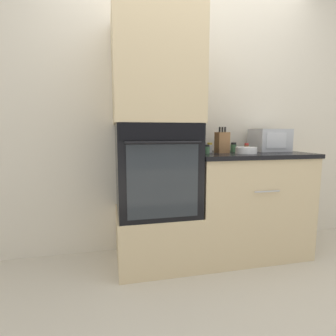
{
  "coord_description": "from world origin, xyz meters",
  "views": [
    {
      "loc": [
        -0.71,
        -1.81,
        1.11
      ],
      "look_at": [
        -0.25,
        0.21,
        0.82
      ],
      "focal_mm": 28.0,
      "sensor_mm": 36.0,
      "label": 1
    }
  ],
  "objects_px": {
    "wall_oven": "(156,169)",
    "condiment_jar_mid": "(207,149)",
    "condiment_jar_far": "(246,148)",
    "condiment_jar_back": "(210,148)",
    "condiment_jar_near": "(233,147)",
    "bowl": "(246,150)",
    "knife_block": "(222,142)",
    "microwave": "(269,140)"
  },
  "relations": [
    {
      "from": "wall_oven",
      "to": "condiment_jar_mid",
      "type": "height_order",
      "value": "wall_oven"
    },
    {
      "from": "condiment_jar_far",
      "to": "condiment_jar_back",
      "type": "xyz_separation_m",
      "value": [
        -0.34,
        0.04,
        0.0
      ]
    },
    {
      "from": "condiment_jar_near",
      "to": "condiment_jar_far",
      "type": "xyz_separation_m",
      "value": [
        0.08,
        -0.09,
        -0.0
      ]
    },
    {
      "from": "condiment_jar_mid",
      "to": "condiment_jar_back",
      "type": "distance_m",
      "value": 0.13
    },
    {
      "from": "bowl",
      "to": "condiment_jar_back",
      "type": "bearing_deg",
      "value": 147.15
    },
    {
      "from": "knife_block",
      "to": "condiment_jar_far",
      "type": "xyz_separation_m",
      "value": [
        0.24,
        0.0,
        -0.05
      ]
    },
    {
      "from": "wall_oven",
      "to": "knife_block",
      "type": "bearing_deg",
      "value": 4.02
    },
    {
      "from": "microwave",
      "to": "condiment_jar_far",
      "type": "bearing_deg",
      "value": -163.19
    },
    {
      "from": "bowl",
      "to": "condiment_jar_mid",
      "type": "bearing_deg",
      "value": 169.82
    },
    {
      "from": "condiment_jar_mid",
      "to": "bowl",
      "type": "bearing_deg",
      "value": -10.18
    },
    {
      "from": "wall_oven",
      "to": "condiment_jar_back",
      "type": "distance_m",
      "value": 0.53
    },
    {
      "from": "knife_block",
      "to": "bowl",
      "type": "xyz_separation_m",
      "value": [
        0.16,
        -0.13,
        -0.06
      ]
    },
    {
      "from": "condiment_jar_mid",
      "to": "condiment_jar_near",
      "type": "bearing_deg",
      "value": 26.54
    },
    {
      "from": "knife_block",
      "to": "bowl",
      "type": "bearing_deg",
      "value": -38.13
    },
    {
      "from": "knife_block",
      "to": "condiment_jar_near",
      "type": "height_order",
      "value": "knife_block"
    },
    {
      "from": "microwave",
      "to": "knife_block",
      "type": "distance_m",
      "value": 0.54
    },
    {
      "from": "microwave",
      "to": "condiment_jar_far",
      "type": "height_order",
      "value": "microwave"
    },
    {
      "from": "condiment_jar_mid",
      "to": "condiment_jar_back",
      "type": "relative_size",
      "value": 0.86
    },
    {
      "from": "knife_block",
      "to": "condiment_jar_mid",
      "type": "relative_size",
      "value": 2.96
    },
    {
      "from": "condiment_jar_near",
      "to": "condiment_jar_mid",
      "type": "height_order",
      "value": "condiment_jar_near"
    },
    {
      "from": "wall_oven",
      "to": "bowl",
      "type": "bearing_deg",
      "value": -6.46
    },
    {
      "from": "condiment_jar_near",
      "to": "condiment_jar_back",
      "type": "xyz_separation_m",
      "value": [
        -0.26,
        -0.05,
        0.0
      ]
    },
    {
      "from": "microwave",
      "to": "condiment_jar_mid",
      "type": "bearing_deg",
      "value": -167.27
    },
    {
      "from": "wall_oven",
      "to": "knife_block",
      "type": "height_order",
      "value": "wall_oven"
    },
    {
      "from": "bowl",
      "to": "condiment_jar_near",
      "type": "height_order",
      "value": "condiment_jar_near"
    },
    {
      "from": "wall_oven",
      "to": "condiment_jar_near",
      "type": "bearing_deg",
      "value": 10.29
    },
    {
      "from": "microwave",
      "to": "bowl",
      "type": "height_order",
      "value": "microwave"
    },
    {
      "from": "condiment_jar_far",
      "to": "microwave",
      "type": "bearing_deg",
      "value": 16.81
    },
    {
      "from": "microwave",
      "to": "condiment_jar_mid",
      "type": "height_order",
      "value": "microwave"
    },
    {
      "from": "condiment_jar_mid",
      "to": "knife_block",
      "type": "bearing_deg",
      "value": 21.98
    },
    {
      "from": "knife_block",
      "to": "condiment_jar_far",
      "type": "distance_m",
      "value": 0.25
    },
    {
      "from": "bowl",
      "to": "condiment_jar_far",
      "type": "xyz_separation_m",
      "value": [
        0.08,
        0.13,
        0.01
      ]
    },
    {
      "from": "condiment_jar_near",
      "to": "condiment_jar_far",
      "type": "distance_m",
      "value": 0.12
    },
    {
      "from": "condiment_jar_mid",
      "to": "condiment_jar_far",
      "type": "distance_m",
      "value": 0.42
    },
    {
      "from": "condiment_jar_far",
      "to": "condiment_jar_mid",
      "type": "bearing_deg",
      "value": -170.23
    },
    {
      "from": "knife_block",
      "to": "condiment_jar_mid",
      "type": "bearing_deg",
      "value": -158.02
    },
    {
      "from": "wall_oven",
      "to": "condiment_jar_far",
      "type": "xyz_separation_m",
      "value": [
        0.84,
        0.04,
        0.16
      ]
    },
    {
      "from": "knife_block",
      "to": "microwave",
      "type": "bearing_deg",
      "value": 9.58
    },
    {
      "from": "knife_block",
      "to": "condiment_jar_near",
      "type": "relative_size",
      "value": 2.64
    },
    {
      "from": "microwave",
      "to": "condiment_jar_back",
      "type": "xyz_separation_m",
      "value": [
        -0.63,
        -0.05,
        -0.06
      ]
    },
    {
      "from": "condiment_jar_far",
      "to": "knife_block",
      "type": "bearing_deg",
      "value": -179.55
    },
    {
      "from": "condiment_jar_near",
      "to": "wall_oven",
      "type": "bearing_deg",
      "value": -169.71
    }
  ]
}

